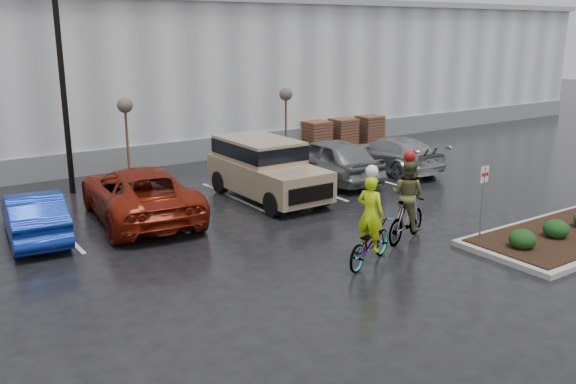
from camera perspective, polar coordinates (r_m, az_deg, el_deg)
ground at (r=14.96m, az=8.81°, el=-7.70°), size 120.00×120.00×0.00m
warehouse at (r=33.44m, az=-17.95°, el=10.69°), size 60.50×15.50×7.20m
wooded_ridge at (r=55.88m, az=-24.88°, el=10.80°), size 80.00×25.00×6.00m
lamppost at (r=22.68m, az=-20.75°, el=13.94°), size 0.50×1.00×9.22m
sapling_mid at (r=24.54m, az=-14.99°, el=7.45°), size 0.60×0.60×3.20m
sapling_east at (r=27.92m, az=-0.21°, el=8.80°), size 0.60×0.60×3.20m
pallet_stack_a at (r=30.44m, az=2.65°, el=5.39°), size 1.20×1.20×1.35m
pallet_stack_b at (r=31.48m, az=5.14°, el=5.67°), size 1.20×1.20×1.35m
pallet_stack_c at (r=32.64m, az=7.60°, el=5.93°), size 1.20×1.20×1.35m
shrub_a at (r=17.11m, az=21.09°, el=-4.15°), size 0.70×0.70×0.52m
shrub_b at (r=18.32m, az=23.79°, el=-3.19°), size 0.70×0.70×0.52m
fire_lane_sign at (r=17.34m, az=17.79°, el=-0.17°), size 0.30×0.05×2.20m
car_blue at (r=18.49m, az=-22.67°, el=-2.02°), size 1.86×4.31×1.38m
car_red at (r=19.41m, az=-13.77°, el=-0.08°), size 3.42×6.23×1.65m
suv_tan at (r=21.00m, az=-1.89°, el=2.04°), size 2.20×5.10×2.06m
car_grey at (r=23.69m, az=3.86°, el=3.08°), size 2.23×5.13×1.72m
car_far_silver at (r=25.78m, az=9.71°, el=3.54°), size 2.23×5.01×1.43m
cyclist_hivis at (r=15.36m, az=7.65°, el=-3.93°), size 2.22×1.49×2.55m
cyclist_olive at (r=17.16m, az=11.06°, el=-1.56°), size 2.06×1.20×2.57m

